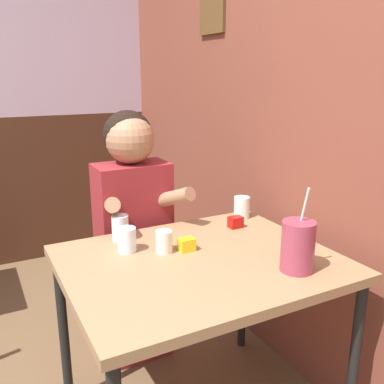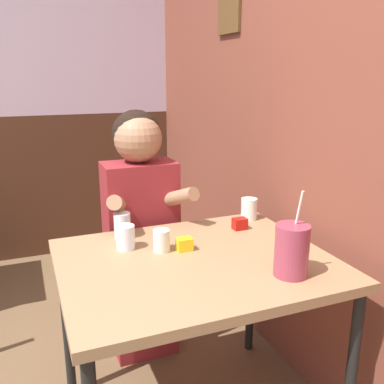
{
  "view_description": "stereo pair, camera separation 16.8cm",
  "coord_description": "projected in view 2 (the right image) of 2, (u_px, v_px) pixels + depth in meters",
  "views": [
    {
      "loc": [
        0.01,
        -0.83,
        1.4
      ],
      "look_at": [
        0.76,
        0.61,
        0.95
      ],
      "focal_mm": 40.0,
      "sensor_mm": 36.0,
      "label": 1
    },
    {
      "loc": [
        0.16,
        -0.9,
        1.4
      ],
      "look_at": [
        0.76,
        0.61,
        0.95
      ],
      "focal_mm": 40.0,
      "sensor_mm": 36.0,
      "label": 2
    }
  ],
  "objects": [
    {
      "name": "glass_center",
      "position": [
        249.0,
        209.0,
        2.0
      ],
      "size": [
        0.08,
        0.08,
        0.1
      ],
      "color": "silver",
      "rests_on": "main_table"
    },
    {
      "name": "cocktail_pitcher",
      "position": [
        292.0,
        250.0,
        1.43
      ],
      "size": [
        0.12,
        0.12,
        0.3
      ],
      "color": "#99384C",
      "rests_on": "main_table"
    },
    {
      "name": "glass_near_pitcher",
      "position": [
        126.0,
        237.0,
        1.66
      ],
      "size": [
        0.07,
        0.07,
        0.1
      ],
      "color": "silver",
      "rests_on": "main_table"
    },
    {
      "name": "condiment_mustard",
      "position": [
        184.0,
        244.0,
        1.65
      ],
      "size": [
        0.06,
        0.04,
        0.05
      ],
      "color": "yellow",
      "rests_on": "main_table"
    },
    {
      "name": "brick_wall_right",
      "position": [
        243.0,
        82.0,
        2.34
      ],
      "size": [
        0.08,
        4.48,
        2.7
      ],
      "color": "brown",
      "rests_on": "ground_plane"
    },
    {
      "name": "person_seated",
      "position": [
        141.0,
        228.0,
        2.07
      ],
      "size": [
        0.42,
        0.42,
        1.24
      ],
      "color": "maroon",
      "rests_on": "ground_plane"
    },
    {
      "name": "condiment_ketchup",
      "position": [
        240.0,
        224.0,
        1.88
      ],
      "size": [
        0.06,
        0.04,
        0.05
      ],
      "color": "#B7140F",
      "rests_on": "main_table"
    },
    {
      "name": "main_table",
      "position": [
        196.0,
        276.0,
        1.6
      ],
      "size": [
        0.98,
        0.8,
        0.74
      ],
      "color": "#93704C",
      "rests_on": "ground_plane"
    },
    {
      "name": "glass_by_brick",
      "position": [
        122.0,
        225.0,
        1.77
      ],
      "size": [
        0.07,
        0.07,
        0.11
      ],
      "color": "silver",
      "rests_on": "main_table"
    },
    {
      "name": "glass_far_side",
      "position": [
        162.0,
        240.0,
        1.64
      ],
      "size": [
        0.07,
        0.07,
        0.09
      ],
      "color": "silver",
      "rests_on": "main_table"
    }
  ]
}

